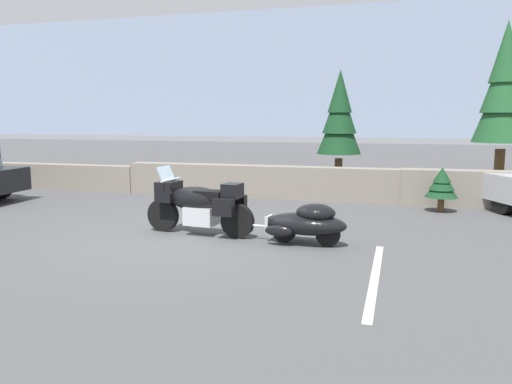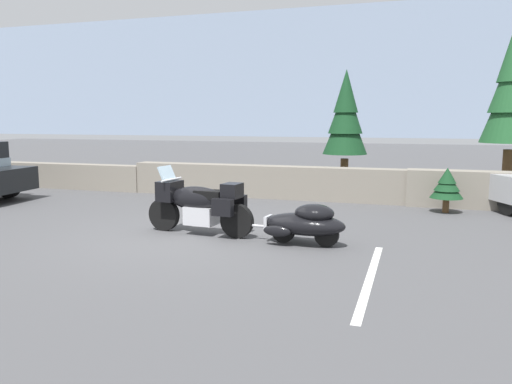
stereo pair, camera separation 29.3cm
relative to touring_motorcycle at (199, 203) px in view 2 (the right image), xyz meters
name	(u,v)px [view 2 (the right image)]	position (x,y,z in m)	size (l,w,h in m)	color
ground_plane	(185,237)	(-0.16, -0.34, -0.62)	(80.00, 80.00, 0.00)	#4C4C4F
stone_guard_wall	(296,183)	(0.82, 4.86, -0.17)	(24.00, 0.66, 0.96)	gray
distant_ridgeline	(397,89)	(-0.16, 94.87, 7.38)	(240.00, 80.00, 16.00)	#8C9EB7
touring_motorcycle	(199,203)	(0.00, 0.00, 0.00)	(2.31, 0.88, 1.33)	black
car_shaped_trailer	(305,222)	(2.19, -0.22, -0.21)	(2.23, 0.87, 0.76)	black
pine_tree_secondary	(346,117)	(1.98, 6.34, 1.71)	(1.33, 1.33, 3.73)	brown
pine_sapling_near	(447,185)	(4.79, 3.96, 0.07)	(0.79, 0.79, 1.10)	brown
parking_stripe_marker	(370,277)	(3.49, -1.84, -0.62)	(0.12, 3.60, 0.01)	silver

